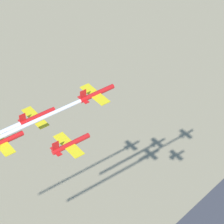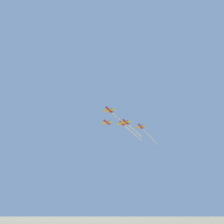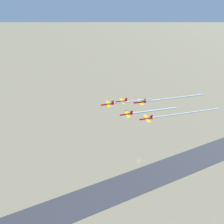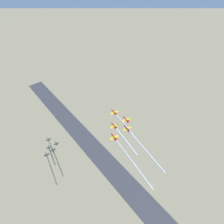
{
  "view_description": "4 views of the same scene",
  "coord_description": "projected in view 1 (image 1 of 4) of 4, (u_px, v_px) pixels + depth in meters",
  "views": [
    {
      "loc": [
        -32.32,
        -30.77,
        186.54
      ],
      "look_at": [
        54.43,
        -2.6,
        112.19
      ],
      "focal_mm": 85.0,
      "sensor_mm": 36.0,
      "label": 1
    },
    {
      "loc": [
        182.81,
        -22.92,
        60.29
      ],
      "look_at": [
        60.81,
        2.36,
        111.95
      ],
      "focal_mm": 35.0,
      "sensor_mm": 36.0,
      "label": 2
    },
    {
      "loc": [
        126.59,
        71.84,
        182.72
      ],
      "look_at": [
        56.0,
        5.71,
        110.86
      ],
      "focal_mm": 28.0,
      "sensor_mm": 36.0,
      "label": 3
    },
    {
      "loc": [
        2.15,
        119.76,
        234.25
      ],
      "look_at": [
        58.15,
        1.62,
        114.9
      ],
      "focal_mm": 28.0,
      "sensor_mm": 36.0,
      "label": 4
    }
  ],
  "objects": [
    {
      "name": "jet_0",
      "position": [
        96.0,
        94.0,
        117.63
      ],
      "size": [
        8.39,
        8.25,
        3.02
      ],
      "rotation": [
        0.0,
        0.0,
        4.1
      ],
      "color": "red"
    },
    {
      "name": "jet_1",
      "position": [
        36.0,
        117.0,
        119.79
      ],
      "size": [
        8.39,
        8.25,
        3.02
      ],
      "rotation": [
        0.0,
        0.0,
        4.1
      ],
      "color": "red"
    },
    {
      "name": "jet_2",
      "position": [
        70.0,
        144.0,
        110.12
      ],
      "size": [
        8.39,
        8.25,
        3.02
      ],
      "rotation": [
        0.0,
        0.0,
        4.1
      ],
      "color": "red"
    },
    {
      "name": "jet_4",
      "position": [
        2.0,
        142.0,
        107.58
      ],
      "size": [
        8.39,
        8.25,
        3.02
      ],
      "rotation": [
        0.0,
        0.0,
        4.1
      ],
      "color": "red"
    },
    {
      "name": "smoke_trail_0",
      "position": [
        24.0,
        126.0,
        109.13
      ],
      "size": [
        23.59,
        16.79,
        0.86
      ],
      "rotation": [
        0.0,
        0.0,
        4.1
      ],
      "color": "white"
    }
  ]
}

